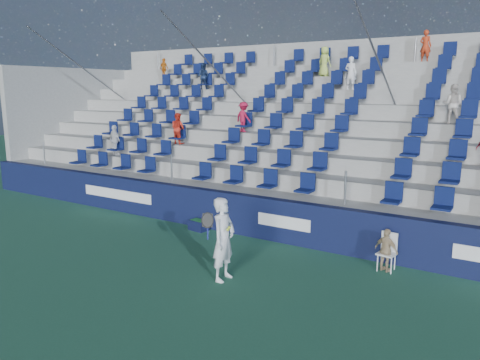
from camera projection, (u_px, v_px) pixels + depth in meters
name	position (u px, v px, depth m)	size (l,w,h in m)	color
ground	(171.00, 267.00, 11.29)	(70.00, 70.00, 0.00)	#2A6348
sponsor_wall	(241.00, 214.00, 13.79)	(24.00, 0.32, 1.20)	#10163A
grandstand	(312.00, 145.00, 17.72)	(24.00, 8.17, 6.63)	#A0A09B
tennis_player	(223.00, 239.00, 10.38)	(0.69, 0.71, 1.89)	silver
line_judge_chair	(388.00, 249.00, 11.05)	(0.44, 0.45, 0.90)	white
line_judge	(386.00, 250.00, 10.93)	(0.60, 0.25, 1.03)	tan
ball_bin	(199.00, 225.00, 14.20)	(0.62, 0.46, 0.32)	#0E1334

